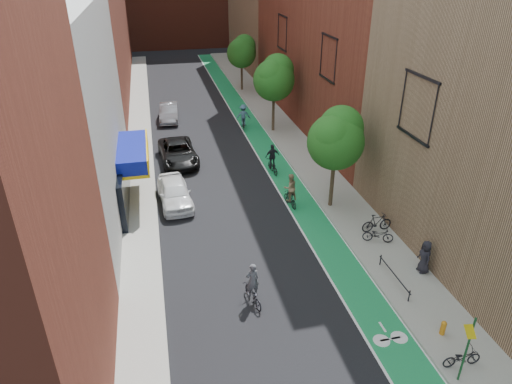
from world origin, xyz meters
TOP-DOWN VIEW (x-y plane):
  - ground at (0.00, 0.00)m, footprint 160.00×160.00m
  - bike_lane at (4.00, 26.00)m, footprint 2.00×68.00m
  - sidewalk_left at (-6.00, 26.00)m, footprint 2.00×68.00m
  - sidewalk_right at (6.50, 26.00)m, footprint 3.00×68.00m
  - building_left_white at (-11.00, 14.00)m, footprint 8.00×20.00m
  - tree_near at (5.65, 10.02)m, footprint 3.40×3.36m
  - tree_mid at (5.65, 24.02)m, footprint 3.55×3.53m
  - tree_far at (5.65, 38.02)m, footprint 3.30×3.25m
  - sign_pole at (5.38, -3.50)m, footprint 0.13×0.71m
  - parked_car_white at (-3.83, 12.63)m, footprint 2.25×4.85m
  - parked_car_black at (-3.11, 19.17)m, footprint 2.97×5.78m
  - parked_car_silver at (-3.20, 29.25)m, footprint 1.99×4.86m
  - cyclist_lead at (-1.05, 2.49)m, footprint 0.93×1.79m
  - cyclist_lane_near at (3.20, 10.79)m, footprint 0.98×1.66m
  - cyclist_lane_mid at (3.39, 15.79)m, footprint 1.08×1.84m
  - cyclist_lane_far at (3.20, 25.30)m, footprint 1.35×1.88m
  - parked_bike_near at (5.87, -2.94)m, footprint 1.56×0.61m
  - parked_bike_mid at (7.03, 6.58)m, footprint 1.84×0.60m
  - parked_bike_far at (6.62, 5.57)m, footprint 1.75×1.16m
  - pedestrian at (7.60, 2.65)m, footprint 0.58×0.87m
  - fire_hydrant at (6.13, -1.32)m, footprint 0.23×0.23m

SIDE VIEW (x-z plane):
  - ground at x=0.00m, z-range 0.00..0.00m
  - bike_lane at x=4.00m, z-range 0.00..0.01m
  - sidewalk_left at x=-6.00m, z-range 0.00..0.15m
  - sidewalk_right at x=6.50m, z-range 0.00..0.15m
  - fire_hydrant at x=6.13m, z-range 0.17..0.84m
  - parked_bike_near at x=5.87m, z-range 0.15..0.96m
  - parked_bike_far at x=6.62m, z-range 0.15..1.02m
  - parked_bike_mid at x=7.03m, z-range 0.15..1.24m
  - cyclist_lead at x=-1.05m, z-range -0.34..1.74m
  - parked_car_black at x=-3.11m, z-range 0.00..1.56m
  - parked_car_silver at x=-3.20m, z-range 0.00..1.57m
  - cyclist_lane_mid at x=3.39m, z-range -0.26..1.87m
  - parked_car_white at x=-3.83m, z-range 0.00..1.61m
  - cyclist_lane_near at x=3.20m, z-range -0.13..2.02m
  - cyclist_lane_far at x=3.20m, z-range -0.11..2.13m
  - pedestrian at x=7.60m, z-range 0.15..1.89m
  - sign_pole at x=5.38m, z-range 0.34..3.34m
  - tree_far at x=5.65m, z-range 1.40..7.60m
  - tree_near at x=5.65m, z-range 1.45..7.87m
  - tree_mid at x=5.65m, z-range 1.52..8.26m
  - building_left_white at x=-11.00m, z-range 0.00..12.00m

